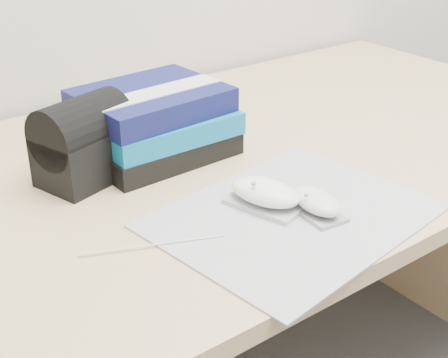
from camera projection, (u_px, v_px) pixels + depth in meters
desk at (208, 246)px, 1.29m from camera, size 1.60×0.80×0.73m
mousepad at (293, 215)px, 0.93m from camera, size 0.44×0.36×0.00m
mouse_rear at (265, 194)px, 0.94m from camera, size 0.10×0.13×0.05m
mouse_front at (316, 203)px, 0.92m from camera, size 0.06×0.10×0.04m
usb_cable at (153, 245)px, 0.85m from camera, size 0.19×0.08×0.00m
book_stack at (155, 122)px, 1.10m from camera, size 0.26×0.21×0.12m
pouch at (83, 141)px, 1.01m from camera, size 0.17×0.14×0.14m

